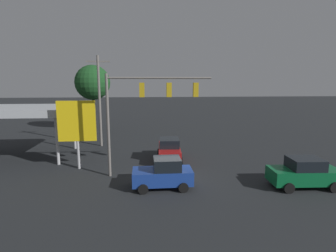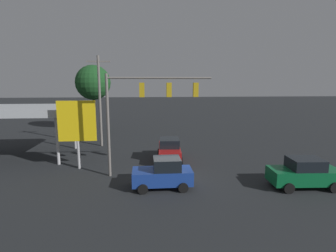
{
  "view_description": "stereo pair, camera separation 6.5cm",
  "coord_description": "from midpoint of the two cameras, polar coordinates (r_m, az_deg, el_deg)",
  "views": [
    {
      "loc": [
        1.64,
        16.97,
        6.74
      ],
      "look_at": [
        0.0,
        -2.0,
        3.51
      ],
      "focal_mm": 28.0,
      "sensor_mm": 36.0,
      "label": 1
    },
    {
      "loc": [
        1.57,
        16.98,
        6.74
      ],
      "look_at": [
        0.0,
        -2.0,
        3.51
      ],
      "focal_mm": 28.0,
      "sensor_mm": 36.0,
      "label": 2
    }
  ],
  "objects": [
    {
      "name": "gas_station_canopy",
      "position": [
        27.02,
        -31.06,
        2.85
      ],
      "size": [
        10.68,
        6.48,
        4.55
      ],
      "color": "#B2B7BC",
      "rests_on": "ground"
    },
    {
      "name": "ground_plane",
      "position": [
        18.34,
        0.63,
        -11.94
      ],
      "size": [
        200.0,
        200.0,
        0.0
      ],
      "primitive_type": "plane",
      "color": "black"
    },
    {
      "name": "hatchback_crossing",
      "position": [
        17.0,
        -0.9,
        -10.3
      ],
      "size": [
        3.81,
        1.99,
        1.97
      ],
      "rotation": [
        0.0,
        0.0,
        0.01
      ],
      "color": "navy",
      "rests_on": "ground"
    },
    {
      "name": "traffic_signal_assembly",
      "position": [
        18.47,
        -4.71,
        5.53
      ],
      "size": [
        7.38,
        0.43,
        7.3
      ],
      "color": "slate",
      "rests_on": "ground"
    },
    {
      "name": "street_tree",
      "position": [
        37.31,
        -15.95,
        9.06
      ],
      "size": [
        4.71,
        4.71,
        8.99
      ],
      "color": "#4C331E",
      "rests_on": "ground"
    },
    {
      "name": "sedan_far",
      "position": [
        19.2,
        27.67,
        -9.06
      ],
      "size": [
        4.48,
        2.22,
        1.93
      ],
      "rotation": [
        0.0,
        0.0,
        -0.05
      ],
      "color": "#0C592D",
      "rests_on": "ground"
    },
    {
      "name": "utility_pole",
      "position": [
        28.11,
        -14.57,
        5.69
      ],
      "size": [
        2.4,
        0.26,
        9.36
      ],
      "color": "slate",
      "rests_on": "ground"
    },
    {
      "name": "sedan_waiting",
      "position": [
        22.64,
        0.38,
        -5.19
      ],
      "size": [
        2.26,
        4.5,
        1.93
      ],
      "rotation": [
        0.0,
        0.0,
        1.51
      ],
      "color": "maroon",
      "rests_on": "ground"
    },
    {
      "name": "price_sign",
      "position": [
        21.2,
        -19.13,
        0.67
      ],
      "size": [
        2.85,
        0.27,
        5.32
      ],
      "color": "#B7B7BC",
      "rests_on": "ground"
    }
  ]
}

